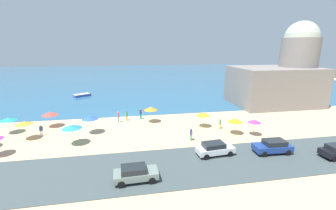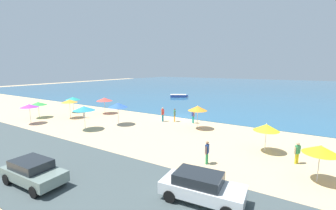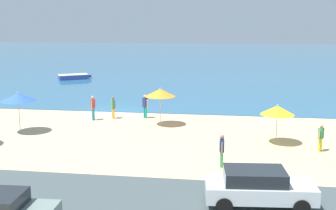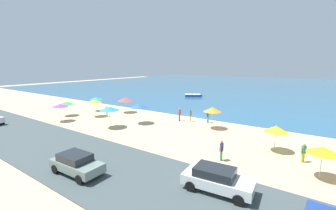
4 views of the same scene
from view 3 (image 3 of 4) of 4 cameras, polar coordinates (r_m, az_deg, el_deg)
The scene contains 12 objects.
ground_plane at distance 34.10m, azimuth -7.18°, elevation -0.97°, with size 160.00×160.00×0.00m, color #D4B283.
sea at distance 87.88m, azimuth 2.36°, elevation 6.52°, with size 150.00×110.00×0.05m, color #2C6186.
beach_umbrella_1 at distance 28.83m, azimuth -19.65°, elevation 1.01°, with size 2.24×2.24×2.69m.
beach_umbrella_8 at distance 25.51m, azimuth 14.60°, elevation -0.67°, with size 1.99×1.99×2.38m.
beach_umbrella_10 at distance 29.11m, azimuth -1.06°, elevation 1.68°, with size 2.12×2.12×2.66m.
bather_0 at distance 21.16m, azimuth 7.29°, elevation -5.93°, with size 0.25×0.57×1.66m.
bather_2 at distance 24.99m, azimuth 19.99°, elevation -3.98°, with size 0.38×0.49×1.58m.
bather_3 at distance 31.39m, azimuth -10.13°, elevation -0.21°, with size 0.25×0.57×1.82m.
bather_4 at distance 31.62m, azimuth -3.12°, elevation 0.00°, with size 0.48×0.39×1.79m.
bather_5 at distance 31.70m, azimuth -7.45°, elevation -0.18°, with size 0.39×0.48×1.67m.
parked_car_2 at distance 17.02m, azimuth 12.10°, elevation -10.75°, with size 4.33×2.16×1.47m.
skiff_nearshore at distance 54.41m, azimuth -12.64°, elevation 3.76°, with size 4.06×3.28×0.62m.
Camera 3 is at (8.94, -32.13, 7.12)m, focal length 45.00 mm.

